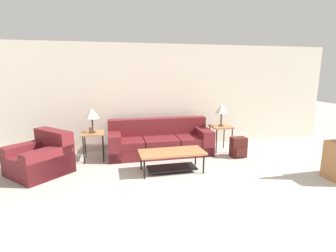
# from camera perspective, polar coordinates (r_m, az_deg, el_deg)

# --- Properties ---
(ground_plane) EXTENTS (24.00, 24.00, 0.00)m
(ground_plane) POSITION_cam_1_polar(r_m,az_deg,el_deg) (3.51, 15.17, -22.10)
(ground_plane) COLOR #B2ADA3
(wall_back) EXTENTS (9.15, 0.06, 2.60)m
(wall_back) POSITION_cam_1_polar(r_m,az_deg,el_deg) (6.71, -0.59, 6.41)
(wall_back) COLOR silver
(wall_back) RESTS_ON ground_plane
(couch) EXTENTS (2.40, 0.94, 0.82)m
(couch) POSITION_cam_1_polar(r_m,az_deg,el_deg) (6.23, -1.79, -3.44)
(couch) COLOR maroon
(couch) RESTS_ON ground_plane
(armchair) EXTENTS (1.35, 1.35, 0.80)m
(armchair) POSITION_cam_1_polar(r_m,az_deg,el_deg) (5.63, -25.93, -6.48)
(armchair) COLOR maroon
(armchair) RESTS_ON ground_plane
(coffee_table) EXTENTS (1.27, 0.59, 0.42)m
(coffee_table) POSITION_cam_1_polar(r_m,az_deg,el_deg) (5.13, 0.83, -6.66)
(coffee_table) COLOR #A87042
(coffee_table) RESTS_ON ground_plane
(side_table_left) EXTENTS (0.48, 0.52, 0.63)m
(side_table_left) POSITION_cam_1_polar(r_m,az_deg,el_deg) (5.96, -15.98, -2.01)
(side_table_left) COLOR #A87042
(side_table_left) RESTS_ON ground_plane
(side_table_right) EXTENTS (0.48, 0.52, 0.63)m
(side_table_right) POSITION_cam_1_polar(r_m,az_deg,el_deg) (6.54, 11.41, -0.58)
(side_table_right) COLOR #A87042
(side_table_right) RESTS_ON ground_plane
(table_lamp_left) EXTENTS (0.31, 0.31, 0.54)m
(table_lamp_left) POSITION_cam_1_polar(r_m,az_deg,el_deg) (5.87, -16.24, 2.59)
(table_lamp_left) COLOR #472D1E
(table_lamp_left) RESTS_ON side_table_left
(table_lamp_right) EXTENTS (0.31, 0.31, 0.54)m
(table_lamp_right) POSITION_cam_1_polar(r_m,az_deg,el_deg) (6.45, 11.59, 3.63)
(table_lamp_right) COLOR #472D1E
(table_lamp_right) RESTS_ON side_table_right
(backpack) EXTENTS (0.34, 0.32, 0.46)m
(backpack) POSITION_cam_1_polar(r_m,az_deg,el_deg) (6.24, 15.08, -4.52)
(backpack) COLOR #4C1E19
(backpack) RESTS_ON ground_plane
(picture_frame) EXTENTS (0.10, 0.04, 0.13)m
(picture_frame) POSITION_cam_1_polar(r_m,az_deg,el_deg) (5.86, -16.37, -0.91)
(picture_frame) COLOR #4C3828
(picture_frame) RESTS_ON side_table_left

